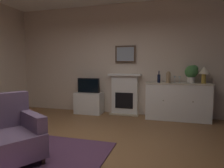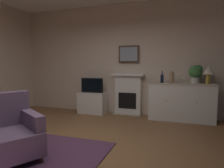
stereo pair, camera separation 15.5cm
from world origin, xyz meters
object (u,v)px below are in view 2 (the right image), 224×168
at_px(sideboard_cabinet, 181,102).
at_px(potted_plant_small, 196,72).
at_px(table_lamp, 208,72).
at_px(tv_set, 92,85).
at_px(wine_glass_left, 178,78).
at_px(vase_decorative, 172,77).
at_px(armchair, 7,133).
at_px(tv_cabinet, 92,103).
at_px(framed_picture, 129,54).
at_px(fireplace_unit, 128,94).
at_px(wine_bottle, 162,78).
at_px(wine_glass_center, 183,78).

bearing_deg(sideboard_cabinet, potted_plant_small, 8.36).
distance_m(table_lamp, tv_set, 2.92).
relative_size(wine_glass_left, vase_decorative, 0.59).
height_order(wine_glass_left, armchair, wine_glass_left).
xyz_separation_m(tv_cabinet, potted_plant_small, (2.63, 0.03, 0.87)).
distance_m(framed_picture, armchair, 3.49).
height_order(fireplace_unit, wine_bottle, wine_bottle).
relative_size(framed_picture, vase_decorative, 1.96).
bearing_deg(potted_plant_small, wine_glass_center, -175.75).
relative_size(wine_glass_center, vase_decorative, 0.59).
bearing_deg(potted_plant_small, armchair, -131.76).
distance_m(fireplace_unit, framed_picture, 1.08).
distance_m(wine_bottle, wine_glass_left, 0.38).
xyz_separation_m(framed_picture, wine_glass_center, (1.38, -0.20, -0.60)).
height_order(wine_glass_center, tv_set, wine_glass_center).
distance_m(sideboard_cabinet, vase_decorative, 0.63).
bearing_deg(framed_picture, armchair, -107.24).
bearing_deg(table_lamp, tv_set, -179.84).
bearing_deg(fireplace_unit, wine_glass_center, -6.28).
bearing_deg(wine_glass_center, wine_glass_left, 173.05).
bearing_deg(armchair, table_lamp, 45.10).
xyz_separation_m(wine_glass_center, potted_plant_small, (0.27, 0.02, 0.13)).
height_order(wine_bottle, vase_decorative, wine_bottle).
distance_m(framed_picture, tv_set, 1.31).
xyz_separation_m(potted_plant_small, armchair, (-2.62, -2.94, -0.78)).
xyz_separation_m(wine_bottle, tv_set, (-1.87, 0.04, -0.23)).
height_order(fireplace_unit, vase_decorative, vase_decorative).
distance_m(wine_glass_left, tv_cabinet, 2.37).
bearing_deg(wine_bottle, framed_picture, 163.45).
distance_m(sideboard_cabinet, table_lamp, 0.92).
height_order(table_lamp, armchair, table_lamp).
bearing_deg(wine_glass_center, potted_plant_small, 4.25).
bearing_deg(fireplace_unit, tv_cabinet, -170.55).
bearing_deg(potted_plant_small, fireplace_unit, 175.45).
height_order(table_lamp, tv_cabinet, table_lamp).
relative_size(wine_bottle, tv_set, 0.47).
bearing_deg(armchair, fireplace_unit, 72.52).
relative_size(wine_bottle, potted_plant_small, 0.67).
bearing_deg(fireplace_unit, armchair, -107.48).
xyz_separation_m(tv_set, potted_plant_small, (2.63, 0.05, 0.38)).
height_order(vase_decorative, armchair, vase_decorative).
height_order(framed_picture, armchair, framed_picture).
relative_size(fireplace_unit, framed_picture, 2.00).
distance_m(fireplace_unit, potted_plant_small, 1.77).
height_order(wine_bottle, tv_set, wine_bottle).
xyz_separation_m(sideboard_cabinet, wine_bottle, (-0.45, -0.04, 0.56)).
bearing_deg(tv_cabinet, sideboard_cabinet, -0.37).
distance_m(framed_picture, vase_decorative, 1.29).
bearing_deg(wine_glass_left, framed_picture, 171.77).
distance_m(fireplace_unit, wine_glass_center, 1.47).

